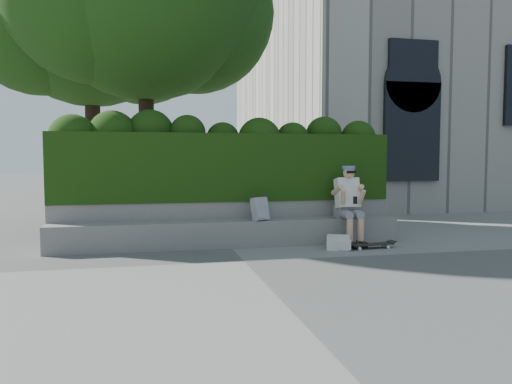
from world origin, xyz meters
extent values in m
plane|color=slate|center=(0.00, 0.00, 0.00)|extent=(80.00, 80.00, 0.00)
cube|color=gray|center=(0.00, 1.25, 0.23)|extent=(6.00, 0.45, 0.45)
cube|color=gray|center=(0.00, 1.73, 0.38)|extent=(6.00, 0.50, 0.75)
cube|color=black|center=(0.00, 1.95, 1.35)|extent=(6.00, 1.00, 1.20)
cube|color=gray|center=(9.00, 11.00, 7.50)|extent=(12.00, 12.00, 15.00)
cylinder|color=black|center=(-1.36, 4.12, 1.57)|extent=(0.33, 0.33, 3.13)
cylinder|color=black|center=(-2.60, 5.30, 1.46)|extent=(0.35, 0.35, 2.92)
sphere|color=#16380E|center=(-2.60, 5.30, 5.05)|extent=(4.67, 4.67, 4.67)
cube|color=gray|center=(2.08, 1.20, 0.56)|extent=(0.36, 0.26, 0.22)
cube|color=silver|center=(2.08, 1.13, 0.90)|extent=(0.40, 0.32, 0.55)
sphere|color=tan|center=(2.08, 1.06, 1.26)|extent=(0.21, 0.21, 0.21)
cylinder|color=slate|center=(2.08, 1.08, 1.35)|extent=(0.23, 0.23, 0.06)
cube|color=black|center=(2.08, 0.78, 0.80)|extent=(0.07, 0.02, 0.13)
cylinder|color=tan|center=(1.98, 0.76, 0.24)|extent=(0.11, 0.11, 0.47)
cylinder|color=tan|center=(2.18, 0.76, 0.24)|extent=(0.11, 0.11, 0.47)
cube|color=black|center=(1.98, 0.70, 0.05)|extent=(0.10, 0.26, 0.10)
cube|color=black|center=(2.18, 0.70, 0.05)|extent=(0.10, 0.26, 0.10)
cube|color=black|center=(2.29, 0.56, 0.07)|extent=(0.77, 0.25, 0.02)
cylinder|color=silver|center=(2.03, 0.45, 0.03)|extent=(0.06, 0.03, 0.05)
cylinder|color=silver|center=(2.02, 0.62, 0.03)|extent=(0.06, 0.03, 0.05)
cylinder|color=silver|center=(2.56, 0.50, 0.03)|extent=(0.06, 0.03, 0.05)
cylinder|color=silver|center=(2.55, 0.66, 0.03)|extent=(0.06, 0.03, 0.05)
cube|color=#BCBCC1|center=(0.50, 1.15, 0.65)|extent=(0.30, 0.24, 0.39)
cube|color=silver|center=(1.70, 0.58, 0.12)|extent=(0.44, 0.39, 0.24)
camera|label=1|loc=(-1.40, -7.11, 1.53)|focal=35.00mm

